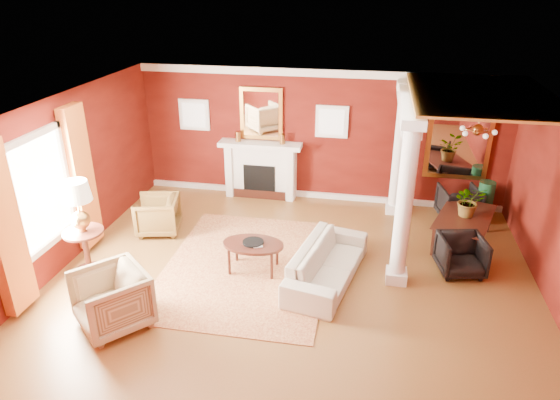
% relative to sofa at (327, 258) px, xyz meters
% --- Properties ---
extents(ground, '(8.00, 8.00, 0.00)m').
position_rel_sofa_xyz_m(ground, '(-0.56, -0.13, -0.43)').
color(ground, brown).
rests_on(ground, ground).
extents(room_shell, '(8.04, 7.04, 2.92)m').
position_rel_sofa_xyz_m(room_shell, '(-0.56, -0.13, 1.59)').
color(room_shell, maroon).
rests_on(room_shell, ground).
extents(fireplace, '(1.85, 0.42, 1.29)m').
position_rel_sofa_xyz_m(fireplace, '(-1.86, 3.19, 0.22)').
color(fireplace, white).
rests_on(fireplace, ground).
extents(overmantel_mirror, '(0.95, 0.07, 1.15)m').
position_rel_sofa_xyz_m(overmantel_mirror, '(-1.86, 3.33, 1.47)').
color(overmantel_mirror, gold).
rests_on(overmantel_mirror, fireplace).
extents(flank_window_left, '(0.70, 0.07, 0.70)m').
position_rel_sofa_xyz_m(flank_window_left, '(-3.41, 3.34, 1.37)').
color(flank_window_left, white).
rests_on(flank_window_left, room_shell).
extents(flank_window_right, '(0.70, 0.07, 0.70)m').
position_rel_sofa_xyz_m(flank_window_right, '(-0.31, 3.34, 1.37)').
color(flank_window_right, white).
rests_on(flank_window_right, room_shell).
extents(left_window, '(0.21, 2.55, 2.60)m').
position_rel_sofa_xyz_m(left_window, '(-4.45, -0.73, 1.00)').
color(left_window, white).
rests_on(left_window, room_shell).
extents(column_front, '(0.36, 0.36, 2.80)m').
position_rel_sofa_xyz_m(column_front, '(1.14, 0.17, 1.00)').
color(column_front, white).
rests_on(column_front, ground).
extents(column_back, '(0.36, 0.36, 2.80)m').
position_rel_sofa_xyz_m(column_back, '(1.14, 2.87, 1.00)').
color(column_back, white).
rests_on(column_back, ground).
extents(header_beam, '(0.30, 3.20, 0.32)m').
position_rel_sofa_xyz_m(header_beam, '(1.14, 1.77, 2.19)').
color(header_beam, white).
rests_on(header_beam, column_front).
extents(amber_ceiling, '(2.30, 3.40, 0.04)m').
position_rel_sofa_xyz_m(amber_ceiling, '(2.29, 1.62, 2.44)').
color(amber_ceiling, gold).
rests_on(amber_ceiling, room_shell).
extents(dining_mirror, '(1.30, 0.07, 1.70)m').
position_rel_sofa_xyz_m(dining_mirror, '(2.34, 3.33, 1.12)').
color(dining_mirror, gold).
rests_on(dining_mirror, room_shell).
extents(chandelier, '(0.60, 0.62, 0.75)m').
position_rel_sofa_xyz_m(chandelier, '(2.34, 1.67, 1.82)').
color(chandelier, '#A27032').
rests_on(chandelier, room_shell).
extents(crown_trim, '(8.00, 0.08, 0.16)m').
position_rel_sofa_xyz_m(crown_trim, '(-0.56, 3.33, 2.39)').
color(crown_trim, white).
rests_on(crown_trim, room_shell).
extents(base_trim, '(8.00, 0.08, 0.12)m').
position_rel_sofa_xyz_m(base_trim, '(-0.56, 3.33, -0.37)').
color(base_trim, white).
rests_on(base_trim, ground).
extents(rug, '(2.83, 3.75, 0.01)m').
position_rel_sofa_xyz_m(rug, '(-1.42, 0.15, -0.42)').
color(rug, maroon).
rests_on(rug, ground).
extents(sofa, '(1.06, 2.26, 0.85)m').
position_rel_sofa_xyz_m(sofa, '(0.00, 0.00, 0.00)').
color(sofa, beige).
rests_on(sofa, ground).
extents(armchair_leopard, '(0.91, 0.94, 0.82)m').
position_rel_sofa_xyz_m(armchair_leopard, '(-3.46, 1.07, -0.02)').
color(armchair_leopard, black).
rests_on(armchair_leopard, ground).
extents(armchair_stripe, '(1.28, 1.28, 0.97)m').
position_rel_sofa_xyz_m(armchair_stripe, '(-2.91, -1.77, 0.06)').
color(armchair_stripe, tan).
rests_on(armchair_stripe, ground).
extents(coffee_table, '(1.05, 1.05, 0.53)m').
position_rel_sofa_xyz_m(coffee_table, '(-1.27, 0.06, 0.06)').
color(coffee_table, black).
rests_on(coffee_table, ground).
extents(coffee_book, '(0.16, 0.07, 0.22)m').
position_rel_sofa_xyz_m(coffee_book, '(-1.26, -0.01, 0.21)').
color(coffee_book, black).
rests_on(coffee_book, coffee_table).
extents(side_table, '(0.67, 0.67, 1.67)m').
position_rel_sofa_xyz_m(side_table, '(-4.06, -0.50, 0.72)').
color(side_table, black).
rests_on(side_table, ground).
extents(dining_table, '(1.06, 1.72, 0.91)m').
position_rel_sofa_xyz_m(dining_table, '(2.42, 1.72, 0.03)').
color(dining_table, black).
rests_on(dining_table, ground).
extents(dining_chair_near, '(0.84, 0.81, 0.74)m').
position_rel_sofa_xyz_m(dining_chair_near, '(2.21, 0.66, -0.06)').
color(dining_chair_near, black).
rests_on(dining_chair_near, ground).
extents(dining_chair_far, '(0.89, 0.85, 0.78)m').
position_rel_sofa_xyz_m(dining_chair_far, '(2.44, 2.81, -0.04)').
color(dining_chair_far, black).
rests_on(dining_chair_far, ground).
extents(green_urn, '(0.36, 0.36, 0.87)m').
position_rel_sofa_xyz_m(green_urn, '(2.94, 2.83, -0.09)').
color(green_urn, '#144023').
rests_on(green_urn, ground).
extents(potted_plant, '(0.64, 0.69, 0.47)m').
position_rel_sofa_xyz_m(potted_plant, '(2.42, 1.76, 0.72)').
color(potted_plant, '#26591E').
rests_on(potted_plant, dining_table).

